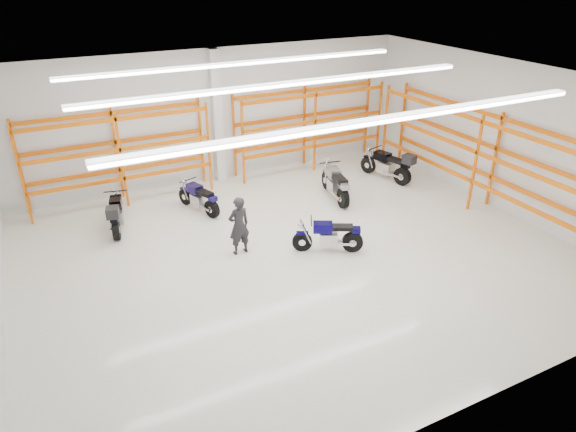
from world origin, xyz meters
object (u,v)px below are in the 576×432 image
motorcycle_back_d (390,166)px  standing_man (239,226)px  motorcycle_back_a (116,215)px  motorcycle_back_b (200,199)px  motorcycle_main (331,237)px  motorcycle_back_c (336,185)px  structural_column (217,118)px

motorcycle_back_d → standing_man: 7.01m
motorcycle_back_a → motorcycle_back_b: size_ratio=1.14×
motorcycle_main → standing_man: standing_man is taller
motorcycle_back_c → structural_column: size_ratio=0.48×
motorcycle_back_a → motorcycle_back_c: motorcycle_back_c is taller
motorcycle_back_d → structural_column: bearing=152.3°
motorcycle_back_a → motorcycle_back_b: bearing=3.4°
motorcycle_back_c → motorcycle_back_d: (2.53, 0.50, 0.05)m
motorcycle_back_c → structural_column: 4.63m
motorcycle_back_b → motorcycle_back_d: 6.79m
motorcycle_back_b → motorcycle_back_d: (6.77, -0.58, 0.12)m
motorcycle_back_a → motorcycle_back_b: motorcycle_back_a is taller
motorcycle_back_d → structural_column: 6.21m
motorcycle_back_a → motorcycle_back_c: size_ratio=0.95×
motorcycle_back_c → motorcycle_main: bearing=-123.7°
motorcycle_back_d → structural_column: size_ratio=0.49×
motorcycle_back_a → motorcycle_back_d: (9.29, -0.43, 0.04)m
motorcycle_back_d → motorcycle_back_b: bearing=175.1°
motorcycle_main → structural_column: structural_column is taller
motorcycle_main → motorcycle_back_b: motorcycle_main is taller
motorcycle_main → motorcycle_back_a: 6.15m
motorcycle_back_d → standing_man: bearing=-160.8°
structural_column → motorcycle_back_d: bearing=-27.7°
motorcycle_back_b → standing_man: size_ratio=1.12×
motorcycle_back_a → standing_man: 3.84m
structural_column → motorcycle_back_a: bearing=-149.6°
motorcycle_main → structural_column: size_ratio=0.39×
motorcycle_main → motorcycle_back_d: (4.41, 3.32, 0.11)m
motorcycle_main → motorcycle_back_c: size_ratio=0.80×
motorcycle_main → motorcycle_back_a: bearing=142.4°
motorcycle_back_c → motorcycle_back_d: size_ratio=0.98×
motorcycle_back_a → standing_man: standing_man is taller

